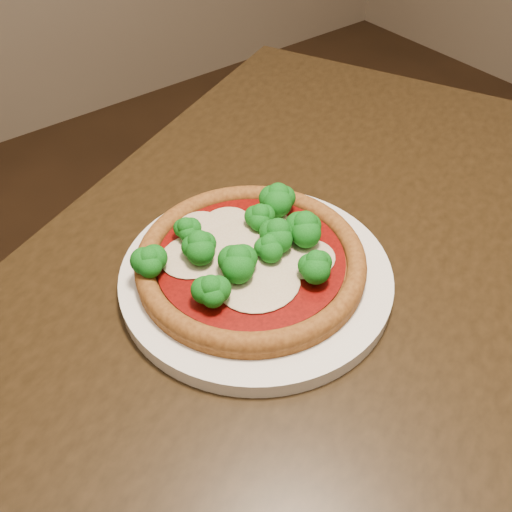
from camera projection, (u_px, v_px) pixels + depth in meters
dining_table at (317, 370)px, 0.68m from camera, size 1.32×1.12×0.75m
plate at (256, 276)px, 0.63m from camera, size 0.30×0.30×0.02m
pizza at (251, 255)px, 0.61m from camera, size 0.25×0.25×0.06m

